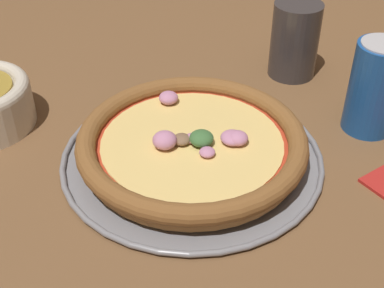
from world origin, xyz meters
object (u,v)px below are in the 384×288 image
at_px(pizza_tray, 192,157).
at_px(beverage_can, 375,87).
at_px(pizza, 192,143).
at_px(drinking_cup, 295,40).

distance_m(pizza_tray, beverage_can, 0.25).
relative_size(pizza, drinking_cup, 2.46).
height_order(pizza_tray, pizza, pizza).
distance_m(pizza_tray, pizza, 0.02).
distance_m(pizza_tray, drinking_cup, 0.27).
bearing_deg(drinking_cup, beverage_can, 142.34).
bearing_deg(pizza_tray, pizza, -106.93).
relative_size(pizza_tray, pizza, 1.15).
height_order(pizza_tray, beverage_can, beverage_can).
bearing_deg(pizza, drinking_cup, -102.05).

